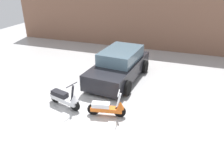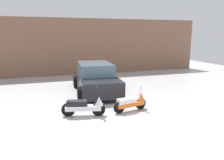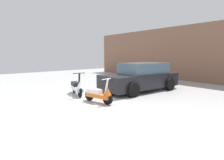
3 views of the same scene
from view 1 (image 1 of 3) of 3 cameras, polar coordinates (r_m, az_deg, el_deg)
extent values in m
plane|color=#B2B2B2|center=(8.17, -6.58, -9.74)|extent=(28.00, 28.00, 0.00)
cube|color=#845B47|center=(15.37, 7.96, 15.46)|extent=(19.60, 0.12, 4.04)
cylinder|color=black|center=(8.50, -9.77, -6.41)|extent=(0.49, 0.21, 0.49)
cylinder|color=black|center=(9.21, -14.69, -4.25)|extent=(0.49, 0.21, 0.49)
cube|color=silver|center=(8.81, -12.37, -4.96)|extent=(1.31, 0.62, 0.17)
cube|color=black|center=(8.88, -13.51, -3.50)|extent=(0.76, 0.46, 0.19)
cylinder|color=black|center=(8.29, -10.31, -3.41)|extent=(0.24, 0.14, 0.69)
cylinder|color=black|center=(8.13, -10.50, -1.29)|extent=(0.18, 0.55, 0.03)
cone|color=silver|center=(8.33, -9.83, -4.68)|extent=(0.40, 0.40, 0.32)
cylinder|color=black|center=(8.05, 2.06, -8.22)|extent=(0.45, 0.16, 0.45)
cylinder|color=black|center=(8.19, -4.89, -7.64)|extent=(0.45, 0.16, 0.45)
cube|color=orange|center=(8.08, -1.45, -7.62)|extent=(1.19, 0.49, 0.16)
cube|color=white|center=(8.02, -2.95, -6.51)|extent=(0.69, 0.38, 0.17)
cylinder|color=white|center=(7.81, 1.73, -5.47)|extent=(0.22, 0.11, 0.63)
cylinder|color=white|center=(7.65, 1.76, -3.45)|extent=(0.13, 0.51, 0.03)
cone|color=orange|center=(7.90, 2.22, -6.56)|extent=(0.35, 0.35, 0.29)
cube|color=black|center=(10.76, 1.81, 2.92)|extent=(2.15, 4.46, 0.72)
cube|color=slate|center=(10.75, 2.39, 6.57)|extent=(1.78, 2.54, 0.57)
cylinder|color=black|center=(9.41, 3.91, -2.09)|extent=(0.28, 0.68, 0.66)
cylinder|color=black|center=(10.13, -6.02, -0.05)|extent=(0.28, 0.68, 0.66)
cylinder|color=black|center=(11.74, 8.55, 3.53)|extent=(0.28, 0.68, 0.66)
cylinder|color=black|center=(12.32, 0.17, 4.92)|extent=(0.28, 0.68, 0.66)
camera|label=2|loc=(5.99, -74.41, -12.45)|focal=35.00mm
camera|label=3|loc=(4.78, 58.44, -25.77)|focal=28.00mm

